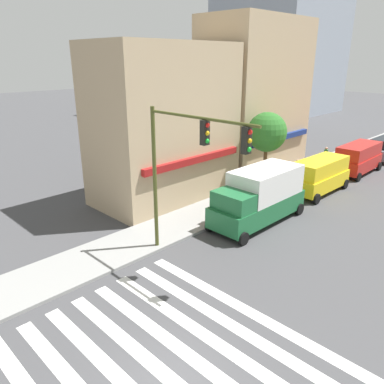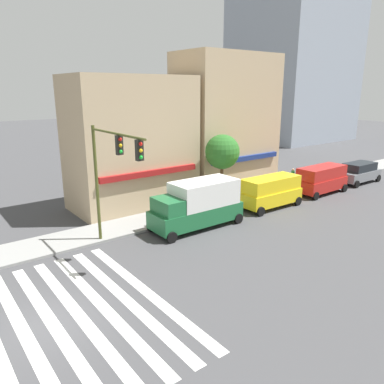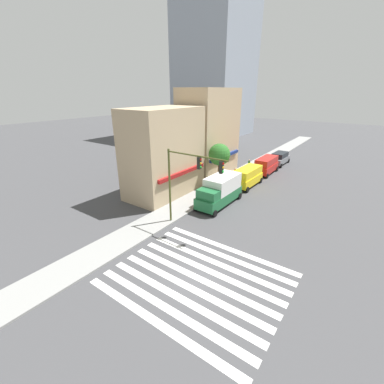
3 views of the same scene
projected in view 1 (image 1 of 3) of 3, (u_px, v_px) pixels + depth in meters
The scene contains 13 objects.
ground_plane at pixel (171, 380), 10.77m from camera, with size 200.00×200.00×0.00m, color #424244.
sidewalk_left at pixel (51, 277), 15.72m from camera, with size 120.00×3.00×0.15m.
crosswalk_stripes at pixel (171, 380), 10.77m from camera, with size 8.66×10.80×0.01m.
storefront_row at pixel (218, 108), 26.60m from camera, with size 18.37×5.30×11.63m.
traffic_signal at pixel (185, 157), 15.27m from camera, with size 0.32×5.70×6.80m.
box_truck_green at pixel (259, 196), 20.60m from camera, with size 6.22×2.42×3.04m.
van_yellow at pixel (319, 174), 25.36m from camera, with size 5.04×2.22×2.34m.
van_red at pixel (358, 157), 29.68m from camera, with size 5.02×2.22×2.34m.
pedestrian_red_jacket at pixel (297, 171), 26.94m from camera, with size 0.32×0.32×1.77m.
pedestrian_green_top at pixel (325, 157), 30.61m from camera, with size 0.32×0.32×1.77m.
pedestrian_orange_vest at pixel (281, 174), 26.26m from camera, with size 0.32×0.32×1.77m.
fire_hydrant at pixel (210, 214), 20.65m from camera, with size 0.24×0.24×0.84m.
street_tree at pixel (267, 132), 24.64m from camera, with size 2.61×2.61×5.29m.
Camera 1 is at (-5.46, -6.29, 8.75)m, focal length 35.00 mm.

